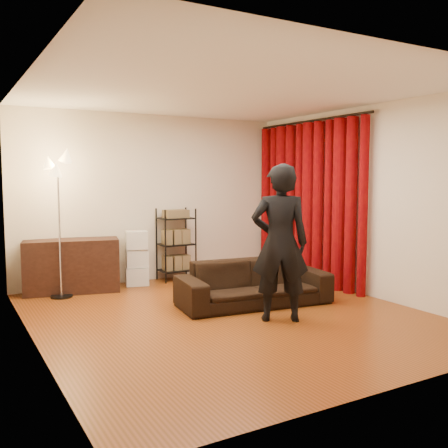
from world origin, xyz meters
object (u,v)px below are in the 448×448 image
media_cabinet (72,266)px  storage_boxes (137,258)px  sofa (254,283)px  floor_lamp (59,227)px  wire_shelf (176,244)px  person (280,243)px

media_cabinet → storage_boxes: storage_boxes is taller
media_cabinet → storage_boxes: bearing=11.2°
sofa → floor_lamp: 2.82m
sofa → wire_shelf: size_ratio=1.70×
sofa → media_cabinet: size_ratio=1.50×
person → media_cabinet: person is taller
sofa → wire_shelf: 2.03m
storage_boxes → wire_shelf: (0.70, 0.08, 0.16)m
person → sofa: bearing=-70.2°
wire_shelf → storage_boxes: bearing=177.8°
media_cabinet → floor_lamp: (-0.21, -0.26, 0.61)m
wire_shelf → sofa: bearing=-92.2°
sofa → person: person is taller
media_cabinet → sofa: bearing=-32.1°
person → floor_lamp: (-2.02, 2.43, 0.07)m
storage_boxes → wire_shelf: bearing=6.7°
person → wire_shelf: (-0.10, 2.75, -0.33)m
person → storage_boxes: person is taller
media_cabinet → person: bearing=-43.2°
person → storage_boxes: (-0.81, 2.66, -0.49)m
person → floor_lamp: 3.16m
wire_shelf → floor_lamp: (-1.91, -0.31, 0.41)m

